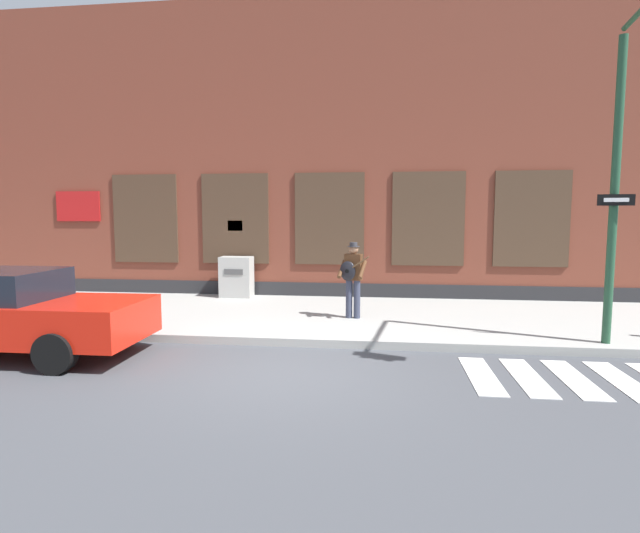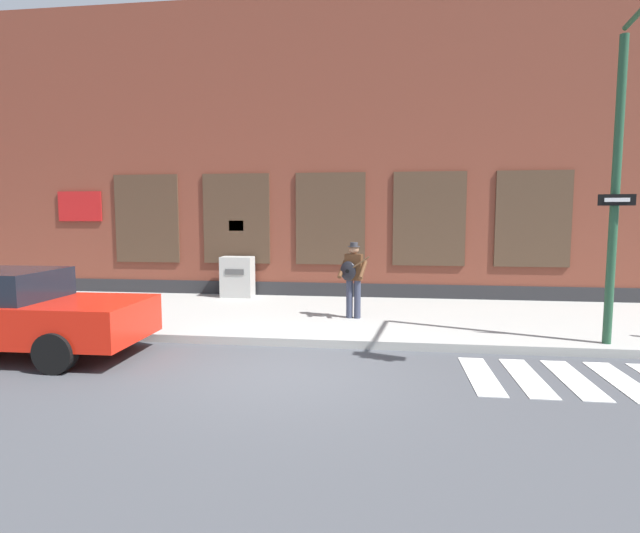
# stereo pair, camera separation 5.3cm
# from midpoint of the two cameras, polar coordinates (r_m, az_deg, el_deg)

# --- Properties ---
(ground_plane) EXTENTS (160.00, 160.00, 0.00)m
(ground_plane) POSITION_cam_midpoint_polar(r_m,az_deg,el_deg) (8.13, -4.18, -11.97)
(ground_plane) COLOR #424449
(sidewalk) EXTENTS (28.00, 5.11, 0.16)m
(sidewalk) POSITION_cam_midpoint_polar(r_m,az_deg,el_deg) (12.01, -0.35, -5.72)
(sidewalk) COLOR #9E9E99
(sidewalk) RESTS_ON ground
(building_backdrop) EXTENTS (28.00, 4.06, 8.59)m
(building_backdrop) POSITION_cam_midpoint_polar(r_m,az_deg,el_deg) (16.39, 1.75, 12.14)
(building_backdrop) COLOR brown
(building_backdrop) RESTS_ON ground
(red_car) EXTENTS (4.63, 2.04, 1.53)m
(red_car) POSITION_cam_midpoint_polar(r_m,az_deg,el_deg) (10.39, -31.92, -4.54)
(red_car) COLOR red
(red_car) RESTS_ON ground
(busker) EXTENTS (0.72, 0.62, 1.73)m
(busker) POSITION_cam_midpoint_polar(r_m,az_deg,el_deg) (11.29, 3.59, -1.00)
(busker) COLOR #33384C
(busker) RESTS_ON sidewalk
(traffic_light) EXTENTS (0.73, 2.56, 5.62)m
(traffic_light) POSITION_cam_midpoint_polar(r_m,az_deg,el_deg) (9.61, 32.37, 13.93)
(traffic_light) COLOR #234C33
(traffic_light) RESTS_ON sidewalk
(utility_box) EXTENTS (0.90, 0.57, 1.16)m
(utility_box) POSITION_cam_midpoint_polar(r_m,az_deg,el_deg) (14.49, -9.62, -1.18)
(utility_box) COLOR #ADADA8
(utility_box) RESTS_ON sidewalk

